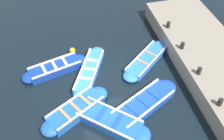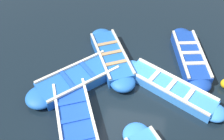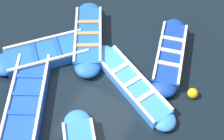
% 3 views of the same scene
% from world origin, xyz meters
% --- Properties ---
extents(ground_plane, '(120.00, 120.00, 0.00)m').
position_xyz_m(ground_plane, '(0.00, 0.00, 0.00)').
color(ground_plane, black).
extents(boat_broadside, '(2.24, 3.68, 0.39)m').
position_xyz_m(boat_broadside, '(0.54, -1.08, 0.17)').
color(boat_broadside, '#3884E0').
rests_on(boat_broadside, ground).
extents(boat_inner_gap, '(3.44, 1.64, 0.46)m').
position_xyz_m(boat_inner_gap, '(2.17, -1.65, 0.20)').
color(boat_inner_gap, navy).
rests_on(boat_inner_gap, ground).
extents(boat_outer_right, '(3.37, 2.46, 0.47)m').
position_xyz_m(boat_outer_right, '(1.52, 1.13, 0.20)').
color(boat_outer_right, '#1E59AD').
rests_on(boat_outer_right, ground).
extents(boat_tucked, '(3.95, 2.69, 0.40)m').
position_xyz_m(boat_tucked, '(-1.40, 1.49, 0.17)').
color(boat_tucked, '#1947B7').
rests_on(boat_tucked, ground).
extents(boat_bow_out, '(3.36, 3.17, 0.44)m').
position_xyz_m(boat_bow_out, '(0.24, 1.96, 0.19)').
color(boat_bow_out, '#1E59AD').
rests_on(boat_bow_out, ground).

